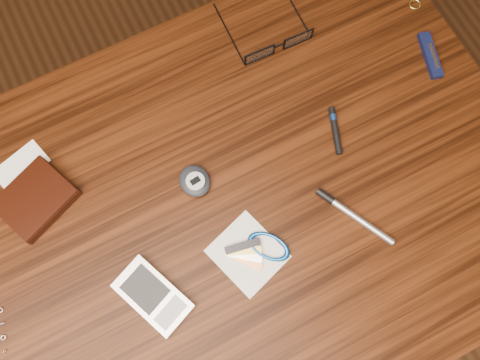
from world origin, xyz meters
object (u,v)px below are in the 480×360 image
at_px(eyeglasses, 277,44).
at_px(pda_phone, 153,296).
at_px(wallet_and_card, 35,198).
at_px(desk, 226,222).
at_px(pedometer, 195,181).
at_px(silver_pen, 349,212).
at_px(notepad_keys, 258,250).
at_px(pocket_knife, 430,55).

bearing_deg(eyeglasses, pda_phone, -141.75).
xyz_separation_m(wallet_and_card, pda_phone, (0.10, -0.22, -0.00)).
distance_m(desk, wallet_and_card, 0.31).
xyz_separation_m(pedometer, silver_pen, (0.19, -0.15, -0.00)).
bearing_deg(notepad_keys, desk, 103.54).
height_order(notepad_keys, silver_pen, silver_pen).
bearing_deg(notepad_keys, pedometer, 105.60).
xyz_separation_m(wallet_and_card, notepad_keys, (0.27, -0.23, -0.01)).
relative_size(pda_phone, pedometer, 2.18).
bearing_deg(silver_pen, desk, 151.79).
xyz_separation_m(wallet_and_card, pocket_knife, (0.69, -0.07, -0.01)).
relative_size(pedometer, notepad_keys, 0.45).
height_order(pedometer, silver_pen, pedometer).
distance_m(desk, silver_pen, 0.22).
distance_m(wallet_and_card, eyeglasses, 0.47).
bearing_deg(notepad_keys, pocket_knife, 20.92).
bearing_deg(wallet_and_card, pocket_knife, -5.70).
height_order(wallet_and_card, eyeglasses, eyeglasses).
distance_m(wallet_and_card, pocket_knife, 0.69).
xyz_separation_m(wallet_and_card, silver_pen, (0.43, -0.24, -0.01)).
height_order(pedometer, notepad_keys, pedometer).
height_order(pda_phone, pocket_knife, pda_phone).
xyz_separation_m(desk, notepad_keys, (0.02, -0.08, 0.11)).
bearing_deg(silver_pen, pda_phone, 175.87).
bearing_deg(desk, eyeglasses, 45.84).
relative_size(pda_phone, silver_pen, 0.99).
bearing_deg(desk, pocket_knife, 10.38).
bearing_deg(wallet_and_card, pedometer, -20.54).
bearing_deg(pocket_knife, desk, -169.62).
relative_size(desk, wallet_and_card, 6.15).
bearing_deg(desk, pedometer, 108.22).
height_order(pedometer, pocket_knife, pedometer).
relative_size(wallet_and_card, pedometer, 2.76).
bearing_deg(wallet_and_card, silver_pen, -29.51).
relative_size(wallet_and_card, silver_pen, 1.25).
height_order(desk, wallet_and_card, wallet_and_card).
height_order(eyeglasses, silver_pen, eyeglasses).
distance_m(notepad_keys, silver_pen, 0.15).
relative_size(pda_phone, pocket_knife, 1.46).
distance_m(pedometer, silver_pen, 0.25).
relative_size(desk, pda_phone, 7.79).
height_order(pda_phone, notepad_keys, pda_phone).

